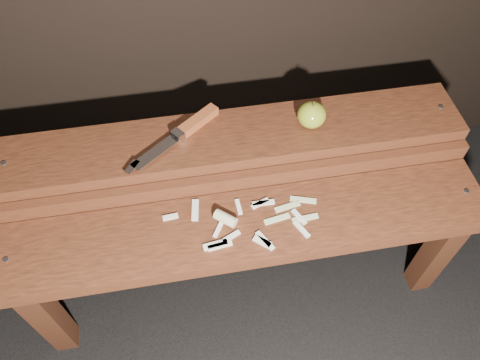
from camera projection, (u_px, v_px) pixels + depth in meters
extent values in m
plane|color=black|center=(243.00, 278.00, 1.49)|extent=(60.00, 60.00, 0.00)
cube|color=#36190D|center=(47.00, 316.00, 1.22)|extent=(0.06, 0.06, 0.38)
cube|color=#36190D|center=(436.00, 253.00, 1.33)|extent=(0.06, 0.06, 0.38)
cube|color=#462010|center=(248.00, 228.00, 1.14)|extent=(1.20, 0.20, 0.04)
cylinder|color=slate|center=(6.00, 260.00, 1.06)|extent=(0.01, 0.01, 0.00)
cylinder|color=slate|center=(467.00, 191.00, 1.18)|extent=(0.01, 0.01, 0.00)
cube|color=#36190D|center=(50.00, 212.00, 1.36)|extent=(0.06, 0.06, 0.46)
cube|color=#36190D|center=(401.00, 163.00, 1.47)|extent=(0.06, 0.06, 0.46)
cube|color=#462010|center=(240.00, 181.00, 1.17)|extent=(1.20, 0.02, 0.05)
cube|color=#462010|center=(233.00, 139.00, 1.20)|extent=(1.20, 0.18, 0.04)
cylinder|color=slate|center=(4.00, 163.00, 1.13)|extent=(0.01, 0.01, 0.00)
cylinder|color=slate|center=(441.00, 107.00, 1.24)|extent=(0.01, 0.01, 0.00)
ellipsoid|color=olive|center=(312.00, 115.00, 1.18)|extent=(0.07, 0.07, 0.07)
cylinder|color=#382314|center=(314.00, 104.00, 1.15)|extent=(0.01, 0.01, 0.01)
cube|color=brown|center=(198.00, 121.00, 1.19)|extent=(0.11, 0.09, 0.02)
cube|color=silver|center=(178.00, 136.00, 1.16)|extent=(0.04, 0.04, 0.03)
cube|color=silver|center=(155.00, 153.00, 1.13)|extent=(0.12, 0.10, 0.00)
cube|color=silver|center=(132.00, 167.00, 1.11)|extent=(0.04, 0.05, 0.00)
cube|color=beige|center=(195.00, 210.00, 1.14)|extent=(0.02, 0.06, 0.01)
cube|color=beige|center=(260.00, 203.00, 1.15)|extent=(0.05, 0.03, 0.01)
cube|color=beige|center=(239.00, 207.00, 1.14)|extent=(0.01, 0.04, 0.01)
cube|color=beige|center=(219.00, 227.00, 1.11)|extent=(0.04, 0.05, 0.01)
cube|color=beige|center=(170.00, 217.00, 1.13)|extent=(0.04, 0.02, 0.01)
cube|color=beige|center=(220.00, 245.00, 1.08)|extent=(0.06, 0.02, 0.01)
cube|color=beige|center=(302.00, 229.00, 1.11)|extent=(0.03, 0.05, 0.01)
cube|color=beige|center=(231.00, 237.00, 1.10)|extent=(0.05, 0.03, 0.01)
cube|color=beige|center=(263.00, 203.00, 1.15)|extent=(0.06, 0.01, 0.01)
cube|color=beige|center=(265.00, 241.00, 1.09)|extent=(0.04, 0.06, 0.01)
cube|color=beige|center=(262.00, 242.00, 1.09)|extent=(0.04, 0.04, 0.01)
cube|color=beige|center=(215.00, 245.00, 1.08)|extent=(0.06, 0.02, 0.01)
cube|color=beige|center=(299.00, 217.00, 1.13)|extent=(0.03, 0.05, 0.01)
cylinder|color=#C9BB8C|center=(225.00, 218.00, 1.11)|extent=(0.06, 0.06, 0.03)
cube|color=#BCC988|center=(305.00, 218.00, 1.13)|extent=(0.07, 0.02, 0.00)
cube|color=#BCC988|center=(277.00, 219.00, 1.13)|extent=(0.07, 0.02, 0.00)
cube|color=#BCC988|center=(287.00, 207.00, 1.15)|extent=(0.07, 0.02, 0.00)
cube|color=#BCC988|center=(303.00, 200.00, 1.16)|extent=(0.07, 0.03, 0.00)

